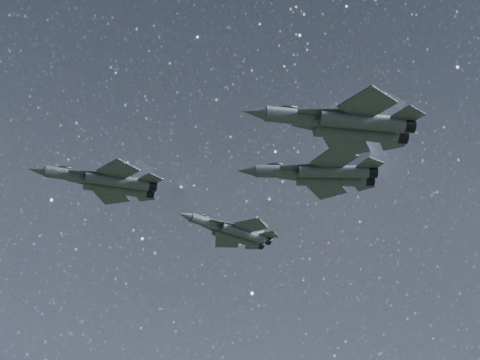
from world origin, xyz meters
name	(u,v)px	position (x,y,z in m)	size (l,w,h in m)	color
jet_lead	(106,181)	(-12.81, 2.23, 153.35)	(15.64, 11.11, 3.98)	#32383F
jet_left	(233,231)	(6.36, 12.75, 154.77)	(15.24, 10.29, 3.84)	#32383F
jet_right	(345,123)	(7.62, -20.15, 151.32)	(18.15, 12.58, 4.56)	#32383F
jet_slot	(321,174)	(12.95, -2.71, 156.49)	(18.25, 12.31, 4.60)	#32383F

